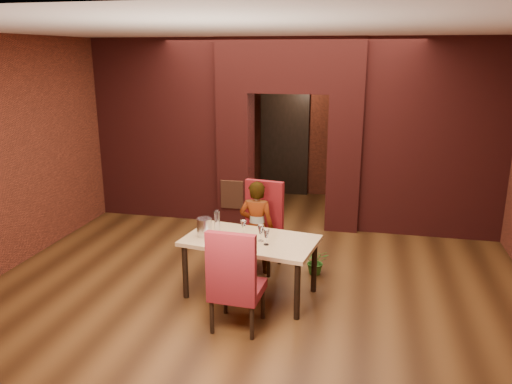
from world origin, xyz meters
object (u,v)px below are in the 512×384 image
at_px(chair_near, 238,277).
at_px(wine_glass_a, 244,228).
at_px(dining_table, 251,267).
at_px(wine_glass_c, 266,237).
at_px(person_seated, 257,227).
at_px(wine_glass_b, 261,233).
at_px(chair_far, 259,227).
at_px(potted_plant, 316,261).
at_px(water_bottle, 217,222).
at_px(wine_bucket, 204,227).

distance_m(chair_near, wine_glass_a, 0.92).
distance_m(dining_table, wine_glass_c, 0.54).
relative_size(chair_near, wine_glass_c, 6.20).
distance_m(person_seated, wine_glass_b, 0.80).
relative_size(chair_far, person_seated, 0.94).
distance_m(dining_table, person_seated, 0.75).
relative_size(chair_near, wine_glass_b, 5.78).
bearing_deg(potted_plant, person_seated, -173.07).
relative_size(chair_near, person_seated, 0.91).
distance_m(chair_near, water_bottle, 1.04).
height_order(chair_far, potted_plant, chair_far).
relative_size(chair_near, wine_glass_a, 6.19).
bearing_deg(water_bottle, potted_plant, 29.85).
bearing_deg(wine_glass_a, chair_near, -80.22).
height_order(dining_table, wine_bucket, wine_bucket).
distance_m(wine_glass_b, wine_glass_c, 0.13).
relative_size(wine_glass_b, water_bottle, 0.67).
distance_m(person_seated, wine_glass_c, 0.91).
relative_size(dining_table, potted_plant, 4.34).
bearing_deg(wine_glass_b, chair_near, -98.25).
xyz_separation_m(wine_glass_b, potted_plant, (0.60, 0.84, -0.67)).
bearing_deg(wine_glass_c, wine_glass_b, 131.49).
relative_size(dining_table, water_bottle, 5.23).
distance_m(chair_near, potted_plant, 1.75).
bearing_deg(potted_plant, wine_bucket, -148.16).
distance_m(dining_table, wine_bucket, 0.76).
distance_m(dining_table, wine_glass_a, 0.50).
bearing_deg(wine_glass_c, water_bottle, 159.70).
height_order(chair_near, wine_glass_c, chair_near).
bearing_deg(chair_far, wine_bucket, -112.58).
bearing_deg(chair_near, wine_glass_a, -77.37).
bearing_deg(chair_near, potted_plant, -111.54).
bearing_deg(water_bottle, person_seated, 57.25).
distance_m(wine_glass_b, potted_plant, 1.23).
xyz_separation_m(dining_table, water_bottle, (-0.46, 0.10, 0.53)).
relative_size(wine_glass_a, wine_glass_b, 0.93).
distance_m(wine_glass_b, water_bottle, 0.62).
relative_size(wine_glass_a, wine_glass_c, 1.00).
height_order(dining_table, wine_glass_a, wine_glass_a).
height_order(chair_near, water_bottle, chair_near).
xyz_separation_m(wine_glass_c, wine_bucket, (-0.81, 0.12, 0.02)).
xyz_separation_m(water_bottle, potted_plant, (1.20, 0.69, -0.72)).
relative_size(wine_glass_c, water_bottle, 0.62).
height_order(chair_far, water_bottle, chair_far).
bearing_deg(person_seated, potted_plant, -173.17).
bearing_deg(person_seated, wine_bucket, 55.05).
bearing_deg(wine_glass_a, wine_glass_b, -31.64).
distance_m(wine_glass_a, potted_plant, 1.28).
xyz_separation_m(wine_glass_b, wine_bucket, (-0.72, 0.02, 0.01)).
bearing_deg(chair_far, wine_glass_a, -84.76).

